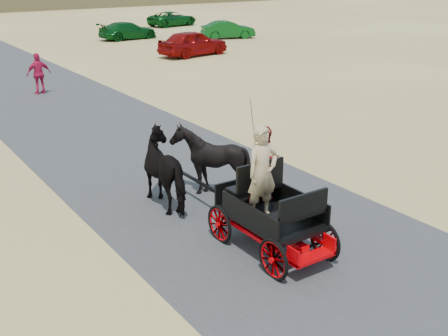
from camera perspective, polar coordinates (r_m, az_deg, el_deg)
ground at (r=11.05m, az=8.12°, el=-8.48°), size 140.00×140.00×0.00m
road at (r=11.05m, az=8.12°, el=-8.46°), size 6.00×140.00×0.01m
carriage at (r=10.93m, az=4.76°, el=-6.54°), size 1.30×2.40×0.72m
horse_left at (r=12.75m, az=-5.59°, el=-0.17°), size 0.91×2.01×1.70m
horse_right at (r=13.27m, az=-1.44°, el=0.77°), size 1.37×1.54×1.70m
driver_man at (r=10.34m, az=3.92°, el=-0.49°), size 0.66×0.43×1.80m
passenger_woman at (r=11.08m, az=4.20°, el=0.32°), size 0.77×0.60×1.58m
pedestrian at (r=25.03m, az=-18.29°, el=9.08°), size 1.02×0.45×1.73m
car_a at (r=34.06m, az=-3.16°, el=12.57°), size 4.62×2.45×1.50m
car_b at (r=41.93m, az=0.42°, el=13.88°), size 4.05×2.46×1.26m
car_c at (r=42.03m, az=-9.74°, el=13.59°), size 4.34×1.99×1.23m
car_d at (r=50.52m, az=-5.26°, el=14.87°), size 4.74×2.81×1.24m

